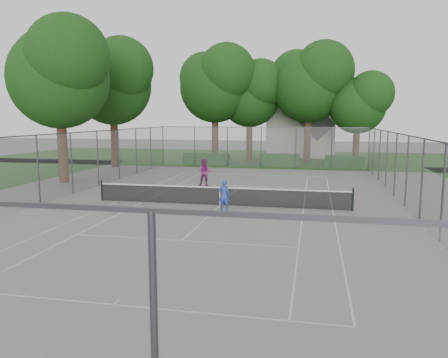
% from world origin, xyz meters
% --- Properties ---
extents(ground, '(120.00, 120.00, 0.00)m').
position_xyz_m(ground, '(0.00, 0.00, 0.00)').
color(ground, '#63615F').
rests_on(ground, ground).
extents(grass_far, '(60.00, 20.00, 0.00)m').
position_xyz_m(grass_far, '(0.00, 26.00, 0.00)').
color(grass_far, '#1E4112').
rests_on(grass_far, ground).
extents(court_markings, '(11.03, 23.83, 0.01)m').
position_xyz_m(court_markings, '(0.00, 0.00, 0.01)').
color(court_markings, beige).
rests_on(court_markings, ground).
extents(tennis_net, '(12.87, 0.10, 1.10)m').
position_xyz_m(tennis_net, '(0.00, 0.00, 0.51)').
color(tennis_net, black).
rests_on(tennis_net, ground).
extents(perimeter_fence, '(18.08, 34.08, 3.52)m').
position_xyz_m(perimeter_fence, '(0.00, 0.00, 1.81)').
color(perimeter_fence, '#38383D').
rests_on(perimeter_fence, ground).
extents(tree_far_left, '(7.90, 7.21, 11.36)m').
position_xyz_m(tree_far_left, '(-5.08, 21.60, 7.81)').
color(tree_far_left, '#3B2215').
rests_on(tree_far_left, ground).
extents(tree_far_midleft, '(6.96, 6.35, 10.00)m').
position_xyz_m(tree_far_midleft, '(-1.87, 23.11, 6.87)').
color(tree_far_midleft, '#3B2215').
rests_on(tree_far_midleft, ground).
extents(tree_far_midright, '(7.94, 7.25, 11.41)m').
position_xyz_m(tree_far_midright, '(3.96, 22.27, 7.84)').
color(tree_far_midright, '#3B2215').
rests_on(tree_far_midright, ground).
extents(tree_far_right, '(5.90, 5.39, 8.49)m').
position_xyz_m(tree_far_right, '(8.42, 21.19, 5.83)').
color(tree_far_right, '#3B2215').
rests_on(tree_far_right, ground).
extents(tree_side_back, '(7.66, 6.99, 11.00)m').
position_xyz_m(tree_side_back, '(-12.52, 14.54, 7.56)').
color(tree_side_back, '#3B2215').
rests_on(tree_side_back, ground).
extents(tree_side_front, '(7.49, 6.84, 10.77)m').
position_xyz_m(tree_side_front, '(-11.92, 5.47, 7.40)').
color(tree_side_front, '#3B2215').
rests_on(tree_side_front, ground).
extents(hedge_left, '(4.19, 1.26, 1.05)m').
position_xyz_m(hedge_left, '(-5.28, 18.46, 0.52)').
color(hedge_left, '#1A4616').
rests_on(hedge_left, ground).
extents(hedge_mid, '(3.48, 0.99, 1.09)m').
position_xyz_m(hedge_mid, '(1.56, 18.27, 0.55)').
color(hedge_mid, '#1A4616').
rests_on(hedge_mid, ground).
extents(hedge_right, '(3.33, 1.22, 1.00)m').
position_xyz_m(hedge_right, '(7.18, 18.33, 0.50)').
color(hedge_right, '#1A4616').
rests_on(hedge_right, ground).
extents(house, '(7.25, 5.62, 9.03)m').
position_xyz_m(house, '(3.04, 28.81, 3.63)').
color(house, beige).
rests_on(house, ground).
extents(girl_player, '(0.55, 0.37, 1.49)m').
position_xyz_m(girl_player, '(0.46, -1.20, 0.75)').
color(girl_player, '#2B43A4').
rests_on(girl_player, ground).
extents(woman_player, '(0.92, 0.75, 1.75)m').
position_xyz_m(woman_player, '(-2.28, 5.93, 0.87)').
color(woman_player, '#802A6B').
rests_on(woman_player, ground).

